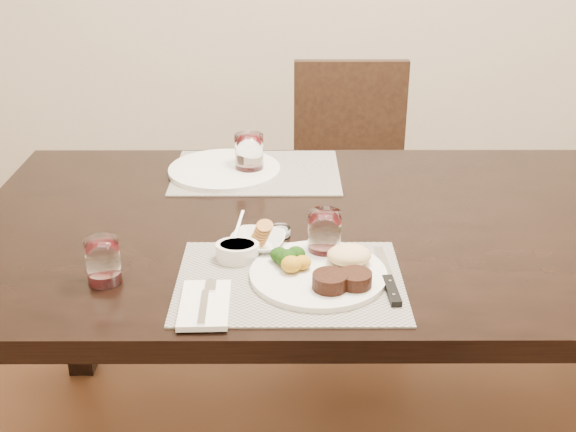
{
  "coord_description": "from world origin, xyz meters",
  "views": [
    {
      "loc": [
        -0.24,
        -1.57,
        1.49
      ],
      "look_at": [
        -0.24,
        -0.12,
        0.82
      ],
      "focal_mm": 45.0,
      "sensor_mm": 36.0,
      "label": 1
    }
  ],
  "objects_px": {
    "chair_far": "(350,173)",
    "dinner_plate": "(325,271)",
    "far_plate": "(224,170)",
    "cracker_bowl": "(258,242)",
    "steak_knife": "(390,284)",
    "wine_glass_near": "(324,236)"
  },
  "relations": [
    {
      "from": "steak_knife",
      "to": "dinner_plate",
      "type": "bearing_deg",
      "value": 161.66
    },
    {
      "from": "dinner_plate",
      "to": "steak_knife",
      "type": "bearing_deg",
      "value": -27.12
    },
    {
      "from": "chair_far",
      "to": "dinner_plate",
      "type": "height_order",
      "value": "chair_far"
    },
    {
      "from": "cracker_bowl",
      "to": "far_plate",
      "type": "relative_size",
      "value": 0.47
    },
    {
      "from": "dinner_plate",
      "to": "far_plate",
      "type": "bearing_deg",
      "value": 100.9
    },
    {
      "from": "chair_far",
      "to": "cracker_bowl",
      "type": "height_order",
      "value": "chair_far"
    },
    {
      "from": "chair_far",
      "to": "steak_knife",
      "type": "height_order",
      "value": "chair_far"
    },
    {
      "from": "dinner_plate",
      "to": "far_plate",
      "type": "relative_size",
      "value": 0.91
    },
    {
      "from": "chair_far",
      "to": "wine_glass_near",
      "type": "xyz_separation_m",
      "value": [
        -0.16,
        -1.11,
        0.29
      ]
    },
    {
      "from": "chair_far",
      "to": "steak_knife",
      "type": "distance_m",
      "value": 1.28
    },
    {
      "from": "chair_far",
      "to": "cracker_bowl",
      "type": "distance_m",
      "value": 1.16
    },
    {
      "from": "steak_knife",
      "to": "far_plate",
      "type": "bearing_deg",
      "value": 117.92
    },
    {
      "from": "dinner_plate",
      "to": "steak_knife",
      "type": "relative_size",
      "value": 1.14
    },
    {
      "from": "dinner_plate",
      "to": "cracker_bowl",
      "type": "height_order",
      "value": "cracker_bowl"
    },
    {
      "from": "steak_knife",
      "to": "cracker_bowl",
      "type": "distance_m",
      "value": 0.32
    },
    {
      "from": "chair_far",
      "to": "dinner_plate",
      "type": "xyz_separation_m",
      "value": [
        -0.16,
        -1.21,
        0.27
      ]
    },
    {
      "from": "steak_knife",
      "to": "cracker_bowl",
      "type": "height_order",
      "value": "cracker_bowl"
    },
    {
      "from": "cracker_bowl",
      "to": "wine_glass_near",
      "type": "xyz_separation_m",
      "value": [
        0.15,
        -0.03,
        0.03
      ]
    },
    {
      "from": "steak_knife",
      "to": "far_plate",
      "type": "distance_m",
      "value": 0.73
    },
    {
      "from": "chair_far",
      "to": "cracker_bowl",
      "type": "xyz_separation_m",
      "value": [
        -0.3,
        -1.09,
        0.27
      ]
    },
    {
      "from": "dinner_plate",
      "to": "steak_knife",
      "type": "distance_m",
      "value": 0.13
    },
    {
      "from": "steak_knife",
      "to": "far_plate",
      "type": "xyz_separation_m",
      "value": [
        -0.38,
        0.62,
        0.0
      ]
    }
  ]
}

